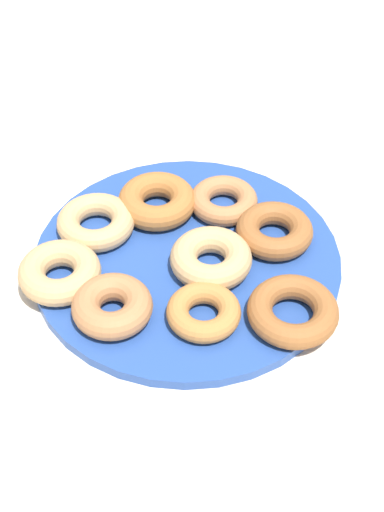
# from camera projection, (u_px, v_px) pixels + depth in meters

# --- Properties ---
(ground_plane) EXTENTS (2.40, 2.40, 0.00)m
(ground_plane) POSITION_uv_depth(u_px,v_px,m) (187.00, 264.00, 0.87)
(ground_plane) COLOR beige
(donut_plate) EXTENTS (0.34, 0.34, 0.01)m
(donut_plate) POSITION_uv_depth(u_px,v_px,m) (187.00, 260.00, 0.87)
(donut_plate) COLOR #284C9E
(donut_plate) RESTS_ON ground_plane
(donut_0) EXTENTS (0.13, 0.13, 0.03)m
(donut_0) POSITION_uv_depth(u_px,v_px,m) (60.00, 272.00, 0.82)
(donut_0) COLOR tan
(donut_0) RESTS_ON donut_plate
(donut_1) EXTENTS (0.10, 0.10, 0.02)m
(donut_1) POSITION_uv_depth(u_px,v_px,m) (208.00, 311.00, 0.79)
(donut_1) COLOR #BC7A3D
(donut_1) RESTS_ON donut_plate
(donut_2) EXTENTS (0.12, 0.12, 0.03)m
(donut_2) POSITION_uv_depth(u_px,v_px,m) (211.00, 258.00, 0.84)
(donut_2) COLOR tan
(donut_2) RESTS_ON donut_plate
(donut_3) EXTENTS (0.13, 0.13, 0.03)m
(donut_3) POSITION_uv_depth(u_px,v_px,m) (157.00, 201.00, 0.90)
(donut_3) COLOR #AD6B33
(donut_3) RESTS_ON donut_plate
(donut_4) EXTENTS (0.11, 0.11, 0.03)m
(donut_4) POSITION_uv_depth(u_px,v_px,m) (96.00, 222.00, 0.88)
(donut_4) COLOR tan
(donut_4) RESTS_ON donut_plate
(donut_5) EXTENTS (0.11, 0.11, 0.03)m
(donut_5) POSITION_uv_depth(u_px,v_px,m) (274.00, 231.00, 0.87)
(donut_5) COLOR #995B2D
(donut_5) RESTS_ON donut_plate
(donut_6) EXTENTS (0.10, 0.10, 0.03)m
(donut_6) POSITION_uv_depth(u_px,v_px,m) (112.00, 306.00, 0.79)
(donut_6) COLOR #B27547
(donut_6) RESTS_ON donut_plate
(donut_7) EXTENTS (0.12, 0.12, 0.03)m
(donut_7) POSITION_uv_depth(u_px,v_px,m) (293.00, 311.00, 0.79)
(donut_7) COLOR #995B2D
(donut_7) RESTS_ON donut_plate
(donut_8) EXTENTS (0.11, 0.11, 0.02)m
(donut_8) POSITION_uv_depth(u_px,v_px,m) (224.00, 201.00, 0.91)
(donut_8) COLOR #B27547
(donut_8) RESTS_ON donut_plate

